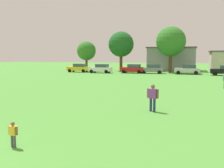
% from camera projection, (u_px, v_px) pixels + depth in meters
% --- Properties ---
extents(ground_plane, '(160.00, 160.00, 0.00)m').
position_uv_depth(ground_plane, '(132.00, 79.00, 35.63)').
color(ground_plane, '#4C9338').
extents(child_kite_flyer, '(0.44, 0.23, 0.94)m').
position_uv_depth(child_kite_flyer, '(13.00, 132.00, 8.96)').
color(child_kite_flyer, '#4C4C51').
rests_on(child_kite_flyer, ground).
extents(adult_bystander, '(0.72, 0.47, 1.61)m').
position_uv_depth(adult_bystander, '(153.00, 95.00, 14.69)').
color(adult_bystander, navy).
rests_on(adult_bystander, ground).
extents(parked_car_yellow_0, '(4.30, 2.02, 1.68)m').
position_uv_depth(parked_car_yellow_0, '(79.00, 68.00, 50.01)').
color(parked_car_yellow_0, yellow).
rests_on(parked_car_yellow_0, ground).
extents(parked_car_white_1, '(4.30, 2.02, 1.68)m').
position_uv_depth(parked_car_white_1, '(101.00, 68.00, 47.73)').
color(parked_car_white_1, white).
rests_on(parked_car_white_1, ground).
extents(parked_car_red_2, '(4.30, 2.02, 1.68)m').
position_uv_depth(parked_car_red_2, '(133.00, 69.00, 47.16)').
color(parked_car_red_2, red).
rests_on(parked_car_red_2, ground).
extents(parked_car_gray_3, '(4.30, 2.02, 1.68)m').
position_uv_depth(parked_car_gray_3, '(152.00, 69.00, 46.24)').
color(parked_car_gray_3, slate).
rests_on(parked_car_gray_3, ground).
extents(parked_car_silver_4, '(4.30, 2.02, 1.68)m').
position_uv_depth(parked_car_silver_4, '(188.00, 69.00, 44.33)').
color(parked_car_silver_4, silver).
rests_on(parked_car_silver_4, ground).
extents(tree_far_left, '(4.05, 4.05, 6.31)m').
position_uv_depth(tree_far_left, '(86.00, 51.00, 53.83)').
color(tree_far_left, brown).
rests_on(tree_far_left, ground).
extents(tree_center, '(5.35, 5.35, 8.33)m').
position_uv_depth(tree_center, '(121.00, 44.00, 53.22)').
color(tree_center, brown).
rests_on(tree_center, ground).
extents(tree_far_right, '(5.69, 5.69, 8.87)m').
position_uv_depth(tree_far_right, '(171.00, 41.00, 48.62)').
color(tree_far_right, brown).
rests_on(tree_far_right, ground).
extents(house_left, '(10.24, 8.55, 5.07)m').
position_uv_depth(house_left, '(172.00, 59.00, 55.49)').
color(house_left, '#9999A3').
rests_on(house_left, ground).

